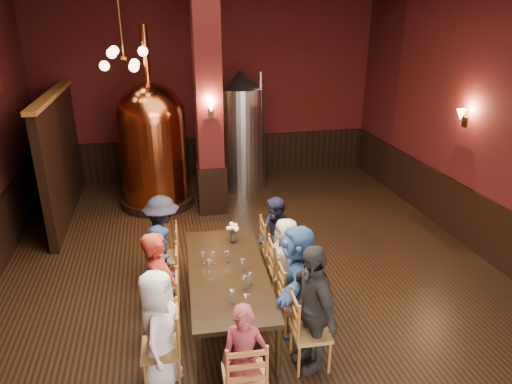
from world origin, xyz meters
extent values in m
plane|color=black|center=(0.00, 0.00, 0.00)|extent=(10.00, 10.00, 0.00)
cube|color=#450E13|center=(0.00, 5.00, 2.25)|extent=(8.00, 0.02, 4.50)
cube|color=#450E13|center=(4.00, 0.00, 2.25)|extent=(0.02, 10.00, 4.50)
cube|color=black|center=(3.96, 0.00, 0.50)|extent=(0.08, 9.90, 1.00)
cube|color=black|center=(0.00, 4.96, 0.50)|extent=(7.90, 0.08, 1.00)
cube|color=#450E13|center=(-0.30, 2.80, 2.25)|extent=(0.58, 0.58, 4.50)
cube|color=black|center=(-3.20, 3.20, 1.20)|extent=(0.22, 3.50, 2.40)
cube|color=black|center=(-0.56, -0.90, 0.72)|extent=(1.13, 2.45, 0.06)
cylinder|color=black|center=(-1.06, -2.02, 0.34)|extent=(0.07, 0.07, 0.69)
cylinder|color=black|center=(-0.18, -2.06, 0.34)|extent=(0.07, 0.07, 0.69)
cylinder|color=black|center=(-0.94, 0.26, 0.34)|extent=(0.07, 0.07, 0.69)
cylinder|color=black|center=(-0.06, 0.21, 0.34)|extent=(0.07, 0.07, 0.69)
imported|color=white|center=(-1.46, -1.85, 0.70)|extent=(0.63, 0.79, 1.41)
imported|color=#A02A1B|center=(-1.42, -1.19, 0.77)|extent=(0.45, 0.61, 1.53)
imported|color=navy|center=(-1.39, -0.53, 0.65)|extent=(0.44, 0.69, 1.31)
imported|color=black|center=(-1.35, 0.14, 0.72)|extent=(0.55, 0.94, 1.44)
imported|color=black|center=(0.24, -1.94, 0.79)|extent=(0.55, 0.98, 1.58)
imported|color=#315493|center=(0.27, -1.28, 0.74)|extent=(0.88, 1.45, 1.49)
imported|color=#B9AFA3|center=(0.31, -0.62, 0.63)|extent=(0.43, 0.64, 1.27)
imported|color=#1D203B|center=(0.34, 0.05, 0.65)|extent=(0.49, 0.70, 1.30)
imported|color=maroon|center=(-0.64, -2.45, 0.64)|extent=(0.54, 0.45, 1.27)
cylinder|color=black|center=(-1.41, 3.37, 0.09)|extent=(1.56, 1.56, 0.17)
cylinder|color=#BA572B|center=(-1.41, 3.37, 1.04)|extent=(1.64, 1.64, 1.73)
sphere|color=#BA572B|center=(-1.41, 3.37, 1.90)|extent=(1.39, 1.39, 1.39)
cylinder|color=#BA572B|center=(-1.41, 3.37, 3.12)|extent=(0.14, 0.14, 1.13)
cylinder|color=#B2B2B7|center=(0.56, 4.02, 1.17)|extent=(1.34, 1.34, 2.34)
cone|color=#B2B2B7|center=(0.56, 4.02, 2.52)|extent=(1.12, 1.12, 0.37)
cylinder|color=#B2B2B7|center=(0.93, 3.65, 1.40)|extent=(0.07, 0.07, 2.62)
cylinder|color=white|center=(-0.35, -0.13, 0.83)|extent=(0.09, 0.09, 0.16)
camera|label=1|loc=(-1.31, -6.00, 3.90)|focal=32.00mm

